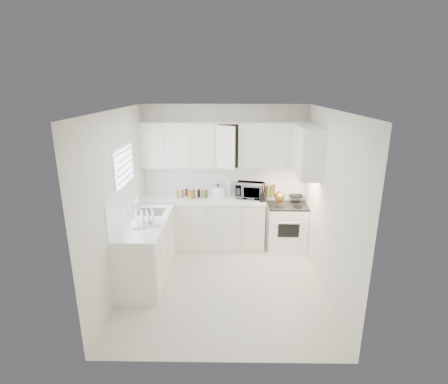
{
  "coord_description": "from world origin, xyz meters",
  "views": [
    {
      "loc": [
        0.08,
        -4.67,
        2.91
      ],
      "look_at": [
        0.0,
        0.7,
        1.25
      ],
      "focal_mm": 27.67,
      "sensor_mm": 36.0,
      "label": 1
    }
  ],
  "objects_px": {
    "microwave": "(250,189)",
    "dish_rack": "(144,218)",
    "rice_cooker": "(218,190)",
    "tea_kettle": "(279,196)",
    "stove": "(287,220)",
    "utensil_crock": "(263,192)"
  },
  "relations": [
    {
      "from": "tea_kettle",
      "to": "microwave",
      "type": "bearing_deg",
      "value": 177.3
    },
    {
      "from": "tea_kettle",
      "to": "microwave",
      "type": "relative_size",
      "value": 0.47
    },
    {
      "from": "microwave",
      "to": "tea_kettle",
      "type": "bearing_deg",
      "value": -12.01
    },
    {
      "from": "stove",
      "to": "tea_kettle",
      "type": "xyz_separation_m",
      "value": [
        -0.18,
        -0.16,
        0.51
      ]
    },
    {
      "from": "microwave",
      "to": "dish_rack",
      "type": "distance_m",
      "value": 2.09
    },
    {
      "from": "stove",
      "to": "microwave",
      "type": "xyz_separation_m",
      "value": [
        -0.68,
        0.06,
        0.58
      ]
    },
    {
      "from": "stove",
      "to": "dish_rack",
      "type": "bearing_deg",
      "value": -150.61
    },
    {
      "from": "tea_kettle",
      "to": "rice_cooker",
      "type": "bearing_deg",
      "value": -171.34
    },
    {
      "from": "tea_kettle",
      "to": "rice_cooker",
      "type": "relative_size",
      "value": 0.92
    },
    {
      "from": "microwave",
      "to": "stove",
      "type": "bearing_deg",
      "value": 6.59
    },
    {
      "from": "tea_kettle",
      "to": "rice_cooker",
      "type": "distance_m",
      "value": 1.11
    },
    {
      "from": "utensil_crock",
      "to": "rice_cooker",
      "type": "bearing_deg",
      "value": 162.57
    },
    {
      "from": "microwave",
      "to": "dish_rack",
      "type": "relative_size",
      "value": 1.23
    },
    {
      "from": "utensil_crock",
      "to": "dish_rack",
      "type": "distance_m",
      "value": 2.13
    },
    {
      "from": "rice_cooker",
      "to": "utensil_crock",
      "type": "distance_m",
      "value": 0.84
    },
    {
      "from": "tea_kettle",
      "to": "dish_rack",
      "type": "relative_size",
      "value": 0.58
    },
    {
      "from": "tea_kettle",
      "to": "microwave",
      "type": "xyz_separation_m",
      "value": [
        -0.5,
        0.22,
        0.07
      ]
    },
    {
      "from": "microwave",
      "to": "utensil_crock",
      "type": "bearing_deg",
      "value": -35.54
    },
    {
      "from": "microwave",
      "to": "rice_cooker",
      "type": "relative_size",
      "value": 1.95
    },
    {
      "from": "microwave",
      "to": "rice_cooker",
      "type": "bearing_deg",
      "value": -169.94
    },
    {
      "from": "stove",
      "to": "microwave",
      "type": "relative_size",
      "value": 2.19
    },
    {
      "from": "stove",
      "to": "utensil_crock",
      "type": "distance_m",
      "value": 0.77
    }
  ]
}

